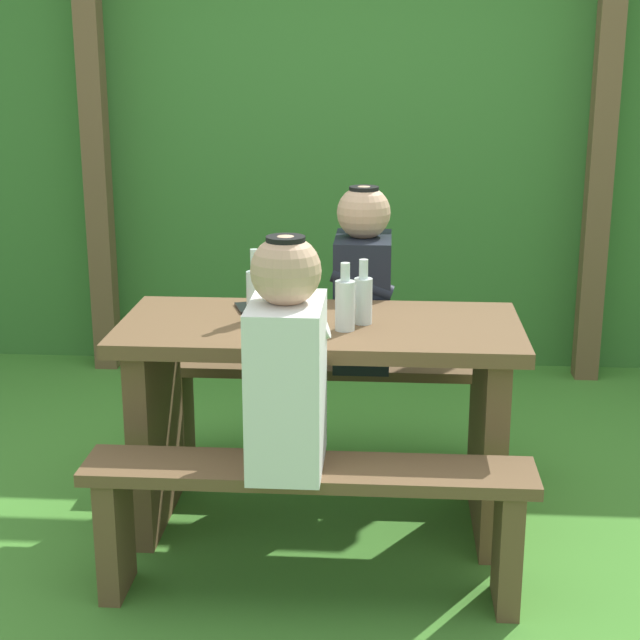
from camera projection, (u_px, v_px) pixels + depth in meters
The scene contains 14 objects.
ground_plane at pixel (320, 522), 3.66m from camera, with size 12.00×12.00×0.00m, color #45872E.
hedge_backdrop at pixel (348, 154), 5.48m from camera, with size 6.40×0.64×2.21m, color #3B7630.
pergola_post_left at pixel (96, 158), 5.10m from camera, with size 0.12×0.12×2.26m, color brown.
pergola_post_right at pixel (601, 162), 4.93m from camera, with size 0.12×0.12×2.26m, color brown.
picnic_table at pixel (320, 390), 3.51m from camera, with size 1.40×0.64×0.77m.
bench_near at pixel (308, 504), 3.08m from camera, with size 1.40×0.24×0.46m.
bench_far at pixel (329, 392), 4.06m from camera, with size 1.40×0.24×0.46m.
person_white_shirt at pixel (287, 363), 2.96m from camera, with size 0.25×0.35×0.72m.
person_black_coat at pixel (363, 283), 3.92m from camera, with size 0.25×0.35×0.72m.
drinking_glass at pixel (308, 315), 3.40m from camera, with size 0.07×0.07×0.08m, color silver.
bottle_left at pixel (363, 298), 3.41m from camera, with size 0.06×0.06×0.23m.
bottle_right at pixel (345, 303), 3.33m from camera, with size 0.07×0.07×0.23m.
bottle_center at pixel (255, 293), 3.45m from camera, with size 0.06×0.06×0.25m.
cell_phone at pixel (247, 308), 3.62m from camera, with size 0.07×0.14×0.01m, color black.
Camera 1 is at (0.23, -3.31, 1.72)m, focal length 55.55 mm.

